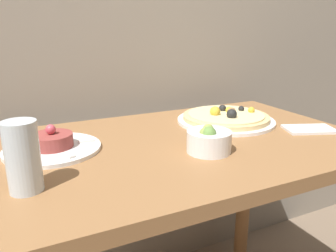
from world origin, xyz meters
TOP-DOWN VIEW (x-y plane):
  - dining_table at (0.00, 0.32)m, footprint 1.08×0.65m
  - pizza_plate at (0.24, 0.43)m, footprint 0.32×0.32m
  - tartare_plate at (-0.32, 0.40)m, footprint 0.24×0.24m
  - small_bowl at (0.04, 0.22)m, footprint 0.11×0.11m
  - drinking_glass at (-0.39, 0.20)m, footprint 0.06×0.06m
  - napkin at (0.42, 0.24)m, footprint 0.17×0.14m

SIDE VIEW (x-z plane):
  - dining_table at x=0.00m, z-range 0.25..1.01m
  - napkin at x=0.42m, z-range 0.76..0.77m
  - tartare_plate at x=-0.32m, z-range 0.74..0.81m
  - pizza_plate at x=0.24m, z-range 0.75..0.81m
  - small_bowl at x=0.04m, z-range 0.76..0.83m
  - drinking_glass at x=-0.39m, z-range 0.76..0.90m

